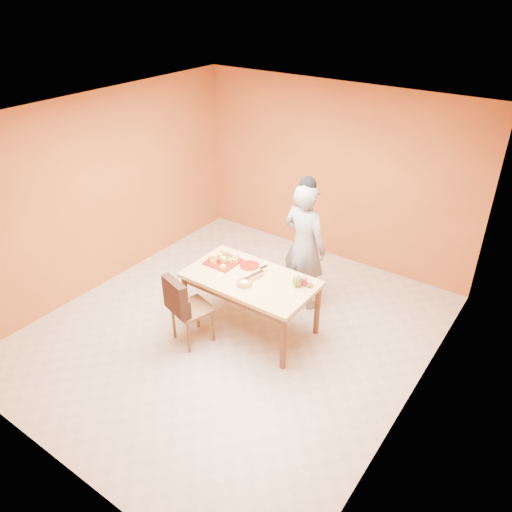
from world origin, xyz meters
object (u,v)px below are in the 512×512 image
Objects in this scene: dining_chair at (191,308)px; sponge_cake at (244,283)px; dining_table at (250,284)px; red_dinner_plate at (250,265)px; pastry_platter at (223,262)px; egg_ornament at (297,281)px; person at (304,246)px; magenta_glass at (304,281)px; checker_tin at (309,285)px.

dining_chair reaches higher than sponge_cake.
dining_table is 0.29m from red_dinner_plate.
pastry_platter is at bearing 169.53° from dining_table.
pastry_platter is at bearing -159.20° from red_dinner_plate.
dining_chair is 0.72m from sponge_cake.
sponge_cake is (0.22, -0.40, 0.03)m from red_dinner_plate.
sponge_cake is at bearing -27.05° from pastry_platter.
dining_table is 10.60× the size of egg_ornament.
person is at bearing 57.79° from red_dinner_plate.
egg_ornament is at bearing 34.39° from sponge_cake.
magenta_glass reaches higher than dining_table.
sponge_cake is at bearing -146.36° from egg_ornament.
checker_tin is (0.44, -0.62, -0.11)m from person.
person reaches higher than dining_chair.
egg_ornament is 1.69× the size of checker_tin.
magenta_glass is (0.57, 0.43, 0.01)m from sponge_cake.
checker_tin is (1.12, 0.87, 0.28)m from dining_chair.
egg_ornament is 0.09m from magenta_glass.
pastry_platter is 1.96× the size of sponge_cake.
red_dinner_plate is at bearing -178.39° from magenta_glass.
dining_chair is 1.44m from checker_tin.
pastry_platter reaches higher than red_dinner_plate.
red_dinner_plate reaches higher than dining_table.
person is 19.81× the size of checker_tin.
dining_chair is 3.80× the size of red_dinner_plate.
person is 0.74m from magenta_glass.
magenta_glass is 1.10× the size of checker_tin.
person is 0.76m from checker_tin.
checker_tin is at bearing 131.99° from person.
dining_chair is at bearing -107.98° from red_dinner_plate.
red_dinner_plate is 0.78m from magenta_glass.
egg_ornament reaches higher than checker_tin.
checker_tin reaches higher than pastry_platter.
dining_table is 0.23m from sponge_cake.
red_dinner_plate is 2.79× the size of checker_tin.
person is at bearing 125.35° from checker_tin.
dining_table is at bearing -159.73° from checker_tin.
egg_ornament is at bearing 16.21° from dining_table.
pastry_platter is 1.12m from magenta_glass.
sponge_cake is at bearing 86.31° from person.
checker_tin is (0.06, 0.01, -0.04)m from magenta_glass.
sponge_cake reaches higher than checker_tin.
egg_ornament reaches higher than pastry_platter.
dining_table is 4.19× the size of pastry_platter.
magenta_glass is (1.11, 0.15, 0.04)m from pastry_platter.
checker_tin is at bearing 7.74° from pastry_platter.
egg_ornament is (0.56, 0.16, 0.17)m from dining_table.
magenta_glass is (0.62, 0.24, 0.14)m from dining_table.
person reaches higher than checker_tin.
person is 0.78m from red_dinner_plate.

